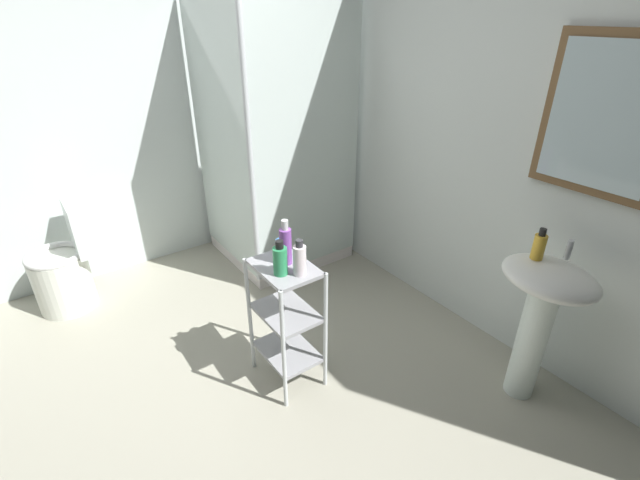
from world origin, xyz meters
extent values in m
cube|color=#A09C8B|center=(0.00, 0.00, -0.01)|extent=(4.20, 4.20, 0.02)
cube|color=silver|center=(0.00, 1.85, 1.25)|extent=(4.20, 0.10, 2.50)
cube|color=brown|center=(0.79, 1.78, 1.46)|extent=(0.56, 0.03, 0.72)
cube|color=silver|center=(0.79, 1.76, 1.46)|extent=(0.48, 0.01, 0.64)
cube|color=silver|center=(-1.85, 0.00, 1.25)|extent=(0.10, 4.20, 2.50)
cube|color=white|center=(-1.31, 1.28, 0.05)|extent=(0.90, 0.90, 0.10)
cube|color=silver|center=(-1.31, 0.83, 1.05)|extent=(0.90, 0.02, 1.90)
cube|color=silver|center=(-0.86, 1.28, 1.05)|extent=(0.02, 0.90, 1.90)
cylinder|color=silver|center=(-0.86, 0.83, 1.05)|extent=(0.04, 0.04, 1.90)
cylinder|color=silver|center=(-1.31, 1.28, 0.10)|extent=(0.08, 0.08, 0.00)
cylinder|color=white|center=(0.86, 1.52, 0.34)|extent=(0.15, 0.15, 0.68)
ellipsoid|color=white|center=(0.86, 1.52, 0.75)|extent=(0.46, 0.37, 0.13)
cylinder|color=silver|center=(0.86, 1.64, 0.86)|extent=(0.03, 0.03, 0.10)
cylinder|color=white|center=(-1.48, -0.37, 0.20)|extent=(0.37, 0.37, 0.40)
torus|color=white|center=(-1.48, -0.37, 0.42)|extent=(0.37, 0.37, 0.04)
cube|color=white|center=(-1.48, -0.16, 0.58)|extent=(0.35, 0.17, 0.36)
cylinder|color=silver|center=(-0.17, 0.41, 0.37)|extent=(0.02, 0.02, 0.74)
cylinder|color=silver|center=(0.19, 0.41, 0.37)|extent=(0.02, 0.02, 0.74)
cylinder|color=silver|center=(-0.17, 0.67, 0.37)|extent=(0.02, 0.02, 0.74)
cylinder|color=silver|center=(0.19, 0.67, 0.37)|extent=(0.02, 0.02, 0.74)
cube|color=#99999E|center=(0.01, 0.54, 0.18)|extent=(0.36, 0.26, 0.02)
cube|color=#99999E|center=(0.01, 0.54, 0.45)|extent=(0.36, 0.26, 0.02)
cube|color=#99999E|center=(0.01, 0.54, 0.73)|extent=(0.36, 0.26, 0.02)
cylinder|color=gold|center=(0.77, 1.52, 0.87)|extent=(0.06, 0.06, 0.13)
cylinder|color=black|center=(0.77, 1.52, 0.95)|extent=(0.03, 0.03, 0.04)
cylinder|color=white|center=(0.12, 0.57, 0.82)|extent=(0.06, 0.06, 0.15)
cylinder|color=#333338|center=(0.12, 0.57, 0.91)|extent=(0.04, 0.04, 0.04)
cylinder|color=purple|center=(-0.01, 0.57, 0.84)|extent=(0.06, 0.06, 0.19)
cylinder|color=silver|center=(-0.01, 0.57, 0.96)|extent=(0.03, 0.03, 0.05)
cylinder|color=#2E965A|center=(0.06, 0.49, 0.81)|extent=(0.07, 0.07, 0.14)
cylinder|color=black|center=(0.06, 0.49, 0.90)|extent=(0.04, 0.04, 0.04)
cylinder|color=#3870B2|center=(-0.09, 0.60, 0.78)|extent=(0.07, 0.07, 0.09)
camera|label=1|loc=(1.65, -0.41, 1.89)|focal=24.59mm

